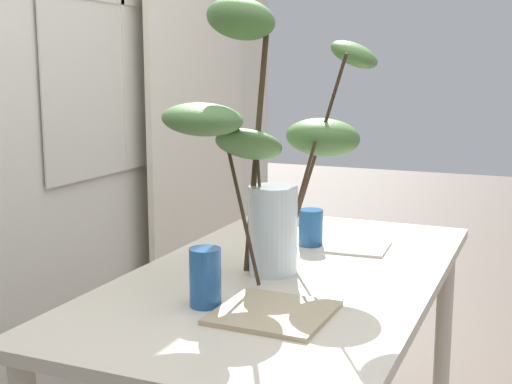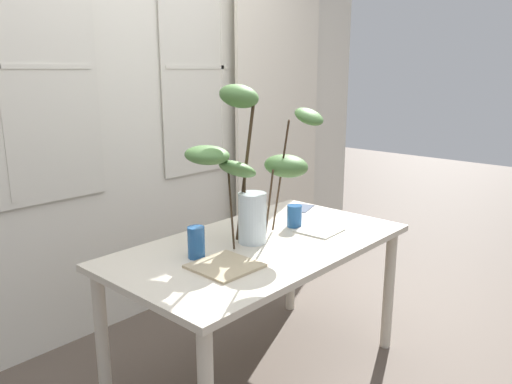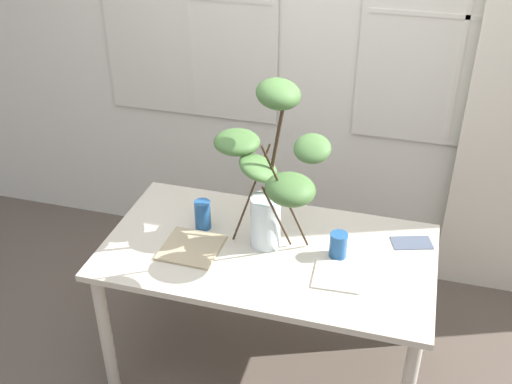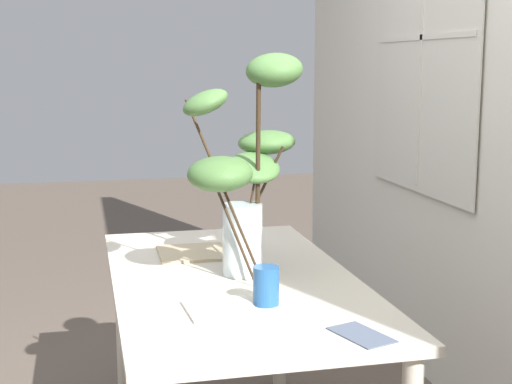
# 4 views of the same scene
# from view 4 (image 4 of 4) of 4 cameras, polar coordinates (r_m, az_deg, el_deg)

# --- Properties ---
(dining_table) EXTENTS (1.50, 0.82, 0.73)m
(dining_table) POSITION_cam_4_polar(r_m,az_deg,el_deg) (2.61, -1.69, -8.34)
(dining_table) COLOR beige
(dining_table) RESTS_ON ground
(vase_with_branches) EXTENTS (0.64, 0.54, 0.78)m
(vase_with_branches) POSITION_cam_4_polar(r_m,az_deg,el_deg) (2.52, -0.69, 2.07)
(vase_with_branches) COLOR silver
(vase_with_branches) RESTS_ON dining_table
(drinking_glass_blue_left) EXTENTS (0.08, 0.08, 0.14)m
(drinking_glass_blue_left) POSITION_cam_4_polar(r_m,az_deg,el_deg) (2.90, -1.45, -3.16)
(drinking_glass_blue_left) COLOR #235693
(drinking_glass_blue_left) RESTS_ON dining_table
(drinking_glass_blue_right) EXTENTS (0.08, 0.08, 0.12)m
(drinking_glass_blue_right) POSITION_cam_4_polar(r_m,az_deg,el_deg) (2.28, 0.77, -7.14)
(drinking_glass_blue_right) COLOR #235693
(drinking_glass_blue_right) RESTS_ON dining_table
(plate_square_left) EXTENTS (0.26, 0.26, 0.01)m
(plate_square_left) POSITION_cam_4_polar(r_m,az_deg,el_deg) (2.88, -4.83, -4.63)
(plate_square_left) COLOR tan
(plate_square_left) RESTS_ON dining_table
(plate_square_right) EXTENTS (0.21, 0.21, 0.01)m
(plate_square_right) POSITION_cam_4_polar(r_m,az_deg,el_deg) (2.24, -2.72, -8.88)
(plate_square_right) COLOR silver
(plate_square_right) RESTS_ON dining_table
(napkin_folded) EXTENTS (0.21, 0.15, 0.00)m
(napkin_folded) POSITION_cam_4_polar(r_m,az_deg,el_deg) (2.07, 8.02, -10.72)
(napkin_folded) COLOR #4C566B
(napkin_folded) RESTS_ON dining_table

